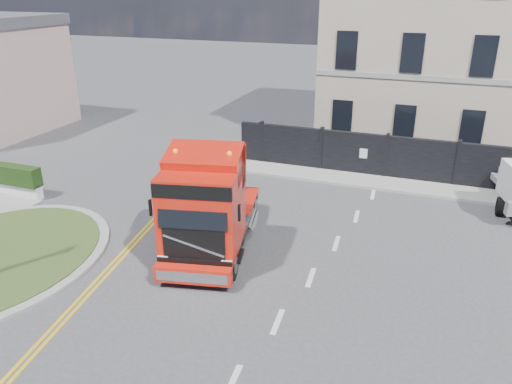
% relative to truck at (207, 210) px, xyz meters
% --- Properties ---
extents(ground, '(120.00, 120.00, 0.00)m').
position_rel_truck_xyz_m(ground, '(0.54, 0.21, -1.63)').
color(ground, '#424244').
rests_on(ground, ground).
extents(hoarding_fence, '(18.80, 0.25, 2.00)m').
position_rel_truck_xyz_m(hoarding_fence, '(7.09, 9.21, -0.63)').
color(hoarding_fence, black).
rests_on(hoarding_fence, ground).
extents(georgian_building, '(12.30, 10.30, 12.80)m').
position_rel_truck_xyz_m(georgian_building, '(6.54, 16.71, 4.14)').
color(georgian_building, '#BBAC94').
rests_on(georgian_building, ground).
extents(pavement_far, '(20.00, 1.60, 0.12)m').
position_rel_truck_xyz_m(pavement_far, '(6.54, 8.31, -1.57)').
color(pavement_far, gray).
rests_on(pavement_far, ground).
extents(truck, '(3.51, 6.43, 3.65)m').
position_rel_truck_xyz_m(truck, '(0.00, 0.00, 0.00)').
color(truck, black).
rests_on(truck, ground).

